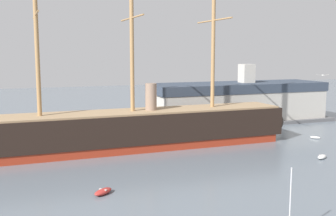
% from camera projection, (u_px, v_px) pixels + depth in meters
% --- Properties ---
extents(tall_ship, '(70.20, 14.11, 33.80)m').
position_uv_depth(tall_ship, '(133.00, 129.00, 74.13)').
color(tall_ship, maroon).
rests_on(tall_ship, ground).
extents(dinghy_alongside_bow, '(3.06, 2.80, 0.69)m').
position_uv_depth(dinghy_alongside_bow, '(103.00, 192.00, 50.52)').
color(dinghy_alongside_bow, '#B22D28').
rests_on(dinghy_alongside_bow, ground).
extents(dinghy_alongside_stern, '(2.83, 2.33, 0.62)m').
position_uv_depth(dinghy_alongside_stern, '(322.00, 157.00, 67.59)').
color(dinghy_alongside_stern, silver).
rests_on(dinghy_alongside_stern, ground).
extents(dinghy_far_right, '(1.93, 2.16, 0.48)m').
position_uv_depth(dinghy_far_right, '(315.00, 137.00, 83.32)').
color(dinghy_far_right, silver).
rests_on(dinghy_far_right, ground).
extents(dinghy_distant_centre, '(2.88, 1.34, 0.67)m').
position_uv_depth(dinghy_distant_centre, '(157.00, 134.00, 86.26)').
color(dinghy_distant_centre, gold).
rests_on(dinghy_distant_centre, ground).
extents(dockside_warehouse_right, '(48.49, 15.74, 14.59)m').
position_uv_depth(dockside_warehouse_right, '(238.00, 102.00, 103.02)').
color(dockside_warehouse_right, '#565659').
rests_on(dockside_warehouse_right, ground).
extents(seagull_in_flight, '(1.40, 0.43, 0.14)m').
position_uv_depth(seagull_in_flight, '(323.00, 75.00, 41.90)').
color(seagull_in_flight, silver).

